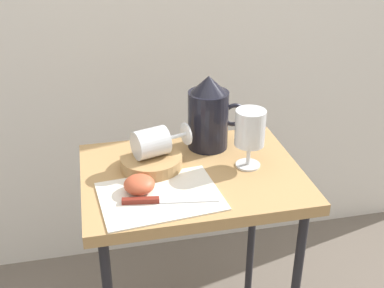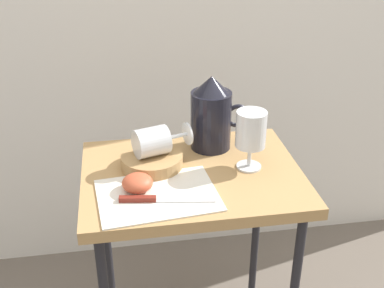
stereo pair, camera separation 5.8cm
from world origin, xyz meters
name	(u,v)px [view 1 (the left image)]	position (x,y,z in m)	size (l,w,h in m)	color
curtain_drape	(155,6)	(0.00, 0.57, 0.96)	(2.40, 0.03, 1.92)	silver
table	(192,196)	(0.00, 0.00, 0.59)	(0.56, 0.42, 0.66)	#AD8451
linen_napkin	(160,196)	(-0.10, -0.09, 0.66)	(0.28, 0.20, 0.00)	silver
basket_tray	(151,162)	(-0.10, 0.04, 0.68)	(0.16, 0.16, 0.04)	#AD8451
pitcher	(209,119)	(0.07, 0.13, 0.75)	(0.16, 0.11, 0.21)	black
wine_glass_upright	(249,130)	(0.15, 0.00, 0.76)	(0.08, 0.08, 0.16)	silver
wine_glass_tipped_near	(152,142)	(-0.09, 0.04, 0.73)	(0.16, 0.11, 0.07)	silver
apple_half_left	(139,184)	(-0.14, -0.07, 0.69)	(0.07, 0.07, 0.04)	#C15133
knife	(156,200)	(-0.11, -0.12, 0.67)	(0.22, 0.05, 0.01)	silver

